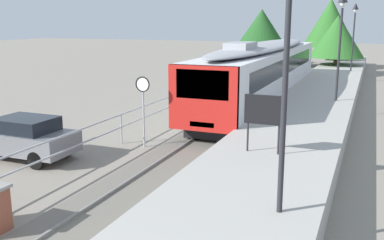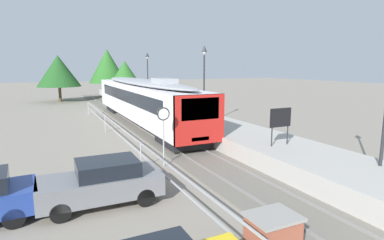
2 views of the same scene
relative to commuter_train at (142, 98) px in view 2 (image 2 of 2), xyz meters
name	(u,v)px [view 2 (image 2 of 2)]	position (x,y,z in m)	size (l,w,h in m)	color
ground_plane	(107,129)	(-3.00, -0.76, -2.15)	(160.00, 160.00, 0.00)	gray
track_rails	(146,126)	(0.00, -0.76, -2.12)	(3.20, 60.00, 0.14)	#6B665B
commuter_train	(142,98)	(0.00, 0.00, 0.00)	(2.82, 20.74, 3.74)	silver
station_platform	(183,118)	(3.25, -0.76, -1.70)	(3.90, 60.00, 0.90)	#A8A59E
platform_lamp_mid_platform	(204,67)	(4.32, -2.36, 2.47)	(0.34, 0.34, 5.35)	#232328
platform_lamp_far_end	(147,66)	(4.32, 12.23, 2.47)	(0.34, 0.34, 5.35)	#232328
platform_notice_board	(280,119)	(2.98, -12.80, 0.04)	(1.20, 0.08, 1.80)	#232328
speed_limit_sign	(163,122)	(-2.22, -10.86, -0.03)	(0.61, 0.10, 2.81)	#9EA0A5
brick_utility_cabinet	(272,236)	(-2.34, -18.75, -1.58)	(1.21, 0.99, 1.13)	brown
carpark_fence	(141,150)	(-3.30, -10.76, -1.24)	(0.06, 36.06, 1.25)	#9EA0A5
parked_hatchback_grey	(102,182)	(-5.54, -13.83, -1.36)	(4.01, 1.79, 1.53)	slate
tree_behind_carpark	(107,66)	(1.55, 22.58, 2.52)	(5.37, 5.37, 7.09)	brown
tree_behind_station_far	(125,75)	(2.74, 17.06, 1.33)	(4.94, 4.94, 5.37)	brown
tree_distant_left	(58,71)	(-5.13, 20.67, 1.90)	(5.54, 5.54, 6.09)	brown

